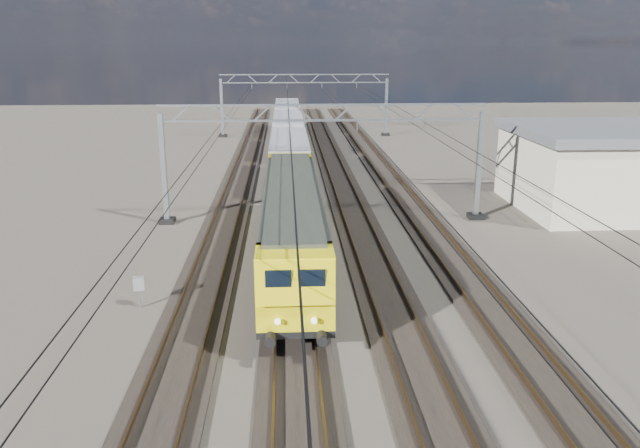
{
  "coord_description": "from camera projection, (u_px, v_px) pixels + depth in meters",
  "views": [
    {
      "loc": [
        -2.24,
        -32.83,
        10.55
      ],
      "look_at": [
        -0.7,
        -4.94,
        2.4
      ],
      "focal_mm": 35.0,
      "sensor_mm": 36.0,
      "label": 1
    }
  ],
  "objects": [
    {
      "name": "track_loco",
      "position": [
        292.0,
        240.0,
        34.42
      ],
      "size": [
        2.6,
        140.0,
        0.3
      ],
      "color": "black",
      "rests_on": "ground"
    },
    {
      "name": "track_outer_west",
      "position": [
        219.0,
        241.0,
        34.2
      ],
      "size": [
        2.6,
        140.0,
        0.3
      ],
      "color": "black",
      "rests_on": "ground"
    },
    {
      "name": "track_inner_east",
      "position": [
        364.0,
        239.0,
        34.63
      ],
      "size": [
        2.6,
        140.0,
        0.3
      ],
      "color": "black",
      "rests_on": "ground"
    },
    {
      "name": "catenary_gantry_far",
      "position": [
        305.0,
        102.0,
        71.79
      ],
      "size": [
        19.9,
        0.9,
        7.11
      ],
      "color": "#979EA4",
      "rests_on": "ground"
    },
    {
      "name": "locomotive",
      "position": [
        292.0,
        220.0,
        30.09
      ],
      "size": [
        2.76,
        21.1,
        3.62
      ],
      "color": "black",
      "rests_on": "ground"
    },
    {
      "name": "overhead_wires",
      "position": [
        320.0,
        119.0,
        40.6
      ],
      "size": [
        12.03,
        140.0,
        0.53
      ],
      "color": "black",
      "rests_on": "ground"
    },
    {
      "name": "hopper_wagon_mid",
      "position": [
        288.0,
        131.0,
        60.69
      ],
      "size": [
        3.38,
        13.0,
        3.25
      ],
      "color": "black",
      "rests_on": "ground"
    },
    {
      "name": "catenary_gantry_mid",
      "position": [
        323.0,
        158.0,
        37.28
      ],
      "size": [
        19.9,
        0.9,
        7.11
      ],
      "color": "#979EA4",
      "rests_on": "ground"
    },
    {
      "name": "hopper_wagon_third",
      "position": [
        287.0,
        115.0,
        74.3
      ],
      "size": [
        3.38,
        13.0,
        3.25
      ],
      "color": "black",
      "rests_on": "ground"
    },
    {
      "name": "trackside_cabinet",
      "position": [
        139.0,
        284.0,
        25.55
      ],
      "size": [
        0.49,
        0.4,
        1.33
      ],
      "rotation": [
        0.0,
        0.0,
        0.17
      ],
      "color": "#979EA4",
      "rests_on": "ground"
    },
    {
      "name": "track_outer_east",
      "position": [
        435.0,
        237.0,
        34.84
      ],
      "size": [
        2.6,
        140.0,
        0.3
      ],
      "color": "black",
      "rests_on": "ground"
    },
    {
      "name": "ground",
      "position": [
        328.0,
        240.0,
        34.54
      ],
      "size": [
        160.0,
        160.0,
        0.0
      ],
      "primitive_type": "plane",
      "color": "#28241E",
      "rests_on": "ground"
    },
    {
      "name": "hopper_wagon_lead",
      "position": [
        289.0,
        157.0,
        47.07
      ],
      "size": [
        3.38,
        13.0,
        3.25
      ],
      "color": "black",
      "rests_on": "ground"
    }
  ]
}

